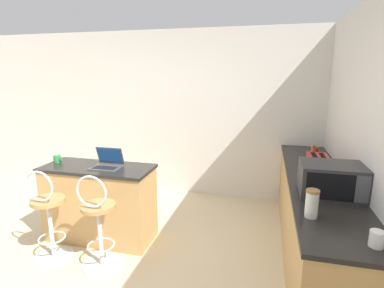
# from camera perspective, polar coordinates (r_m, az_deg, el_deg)

# --- Properties ---
(ground_plane) EXTENTS (20.00, 20.00, 0.00)m
(ground_plane) POSITION_cam_1_polar(r_m,az_deg,el_deg) (3.24, -17.18, -23.85)
(ground_plane) COLOR beige
(wall_back) EXTENTS (12.00, 0.06, 2.60)m
(wall_back) POSITION_cam_1_polar(r_m,az_deg,el_deg) (4.87, -3.37, 5.71)
(wall_back) COLOR silver
(wall_back) RESTS_ON ground_plane
(breakfast_bar) EXTENTS (1.27, 0.54, 0.89)m
(breakfast_bar) POSITION_cam_1_polar(r_m,az_deg,el_deg) (3.75, -17.14, -10.62)
(breakfast_bar) COLOR tan
(breakfast_bar) RESTS_ON ground_plane
(counter_right) EXTENTS (0.61, 2.93, 0.89)m
(counter_right) POSITION_cam_1_polar(r_m,az_deg,el_deg) (3.49, 22.22, -12.83)
(counter_right) COLOR tan
(counter_right) RESTS_ON ground_plane
(bar_stool_near) EXTENTS (0.40, 0.40, 1.00)m
(bar_stool_near) POSITION_cam_1_polar(r_m,az_deg,el_deg) (3.52, -25.67, -12.53)
(bar_stool_near) COLOR silver
(bar_stool_near) RESTS_ON ground_plane
(bar_stool_far) EXTENTS (0.40, 0.40, 1.00)m
(bar_stool_far) POSITION_cam_1_polar(r_m,az_deg,el_deg) (3.21, -17.41, -14.38)
(bar_stool_far) COLOR silver
(bar_stool_far) RESTS_ON ground_plane
(laptop) EXTENTS (0.32, 0.26, 0.22)m
(laptop) POSITION_cam_1_polar(r_m,az_deg,el_deg) (3.53, -15.81, -3.38)
(laptop) COLOR #47474C
(laptop) RESTS_ON breakfast_bar
(microwave) EXTENTS (0.52, 0.40, 0.28)m
(microwave) POSITION_cam_1_polar(r_m,az_deg,el_deg) (2.87, 25.07, -6.16)
(microwave) COLOR #2D2D30
(microwave) RESTS_ON counter_right
(toaster) EXTENTS (0.22, 0.29, 0.19)m
(toaster) POSITION_cam_1_polar(r_m,az_deg,el_deg) (3.48, 22.76, -3.46)
(toaster) COLOR red
(toaster) RESTS_ON counter_right
(mug_green) EXTENTS (0.10, 0.08, 0.09)m
(mug_green) POSITION_cam_1_polar(r_m,az_deg,el_deg) (3.93, -24.27, -2.58)
(mug_green) COLOR #338447
(mug_green) RESTS_ON breakfast_bar
(mug_white) EXTENTS (0.10, 0.09, 0.10)m
(mug_white) POSITION_cam_1_polar(r_m,az_deg,el_deg) (2.20, 31.85, -15.12)
(mug_white) COLOR white
(mug_white) RESTS_ON counter_right
(mug_red) EXTENTS (0.10, 0.08, 0.10)m
(mug_red) POSITION_cam_1_polar(r_m,az_deg,el_deg) (4.25, 22.23, -1.18)
(mug_red) COLOR red
(mug_red) RESTS_ON counter_right
(pepper_mill) EXTENTS (0.05, 0.05, 0.24)m
(pepper_mill) POSITION_cam_1_polar(r_m,az_deg,el_deg) (3.73, 22.08, -2.01)
(pepper_mill) COLOR brown
(pepper_mill) RESTS_ON counter_right
(storage_jar) EXTENTS (0.10, 0.10, 0.21)m
(storage_jar) POSITION_cam_1_polar(r_m,az_deg,el_deg) (2.39, 21.86, -10.47)
(storage_jar) COLOR silver
(storage_jar) RESTS_ON counter_right
(mug_blue) EXTENTS (0.09, 0.08, 0.10)m
(mug_blue) POSITION_cam_1_polar(r_m,az_deg,el_deg) (3.94, 22.15, -2.25)
(mug_blue) COLOR #2D51AD
(mug_blue) RESTS_ON counter_right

